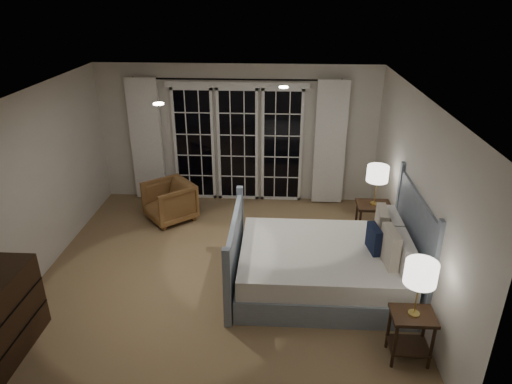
# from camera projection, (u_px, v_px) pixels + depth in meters

# --- Properties ---
(floor) EXTENTS (5.00, 5.00, 0.00)m
(floor) POSITION_uv_depth(u_px,v_px,m) (223.00, 271.00, 6.47)
(floor) COLOR olive
(floor) RESTS_ON ground
(ceiling) EXTENTS (5.00, 5.00, 0.00)m
(ceiling) POSITION_uv_depth(u_px,v_px,m) (216.00, 96.00, 5.44)
(ceiling) COLOR white
(ceiling) RESTS_ON wall_back
(wall_left) EXTENTS (0.02, 5.00, 2.50)m
(wall_left) POSITION_uv_depth(u_px,v_px,m) (34.00, 187.00, 6.08)
(wall_left) COLOR beige
(wall_left) RESTS_ON floor
(wall_right) EXTENTS (0.02, 5.00, 2.50)m
(wall_right) POSITION_uv_depth(u_px,v_px,m) (414.00, 196.00, 5.82)
(wall_right) COLOR beige
(wall_right) RESTS_ON floor
(wall_back) EXTENTS (5.00, 0.02, 2.50)m
(wall_back) POSITION_uv_depth(u_px,v_px,m) (238.00, 134.00, 8.22)
(wall_back) COLOR beige
(wall_back) RESTS_ON floor
(wall_front) EXTENTS (5.00, 0.02, 2.50)m
(wall_front) POSITION_uv_depth(u_px,v_px,m) (180.00, 318.00, 3.68)
(wall_front) COLOR beige
(wall_front) RESTS_ON floor
(french_doors) EXTENTS (2.50, 0.04, 2.20)m
(french_doors) POSITION_uv_depth(u_px,v_px,m) (238.00, 144.00, 8.25)
(french_doors) COLOR black
(french_doors) RESTS_ON wall_back
(curtain_rod) EXTENTS (3.50, 0.03, 0.03)m
(curtain_rod) POSITION_uv_depth(u_px,v_px,m) (236.00, 79.00, 7.72)
(curtain_rod) COLOR black
(curtain_rod) RESTS_ON wall_back
(curtain_left) EXTENTS (0.55, 0.10, 2.25)m
(curtain_left) POSITION_uv_depth(u_px,v_px,m) (146.00, 140.00, 8.24)
(curtain_left) COLOR white
(curtain_left) RESTS_ON curtain_rod
(curtain_right) EXTENTS (0.55, 0.10, 2.25)m
(curtain_right) POSITION_uv_depth(u_px,v_px,m) (330.00, 143.00, 8.07)
(curtain_right) COLOR white
(curtain_right) RESTS_ON curtain_rod
(downlight_a) EXTENTS (0.12, 0.12, 0.01)m
(downlight_a) POSITION_uv_depth(u_px,v_px,m) (284.00, 87.00, 5.94)
(downlight_a) COLOR white
(downlight_a) RESTS_ON ceiling
(downlight_b) EXTENTS (0.12, 0.12, 0.01)m
(downlight_b) POSITION_uv_depth(u_px,v_px,m) (158.00, 104.00, 5.11)
(downlight_b) COLOR white
(downlight_b) RESTS_ON ceiling
(bed) EXTENTS (2.35, 1.70, 1.38)m
(bed) POSITION_uv_depth(u_px,v_px,m) (326.00, 265.00, 6.01)
(bed) COLOR gray
(bed) RESTS_ON floor
(nightstand_left) EXTENTS (0.45, 0.36, 0.59)m
(nightstand_left) POSITION_uv_depth(u_px,v_px,m) (411.00, 330.00, 4.81)
(nightstand_left) COLOR #2F1E0F
(nightstand_left) RESTS_ON floor
(nightstand_right) EXTENTS (0.51, 0.41, 0.67)m
(nightstand_right) POSITION_uv_depth(u_px,v_px,m) (372.00, 217.00, 7.03)
(nightstand_right) COLOR #2F1E0F
(nightstand_right) RESTS_ON floor
(lamp_left) EXTENTS (0.33, 0.33, 0.63)m
(lamp_left) POSITION_uv_depth(u_px,v_px,m) (421.00, 274.00, 4.52)
(lamp_left) COLOR tan
(lamp_left) RESTS_ON nightstand_left
(lamp_right) EXTENTS (0.32, 0.32, 0.62)m
(lamp_right) POSITION_uv_depth(u_px,v_px,m) (378.00, 174.00, 6.73)
(lamp_right) COLOR tan
(lamp_right) RESTS_ON nightstand_right
(armchair) EXTENTS (1.04, 1.04, 0.68)m
(armchair) POSITION_uv_depth(u_px,v_px,m) (170.00, 202.00, 7.77)
(armchair) COLOR brown
(armchair) RESTS_ON floor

